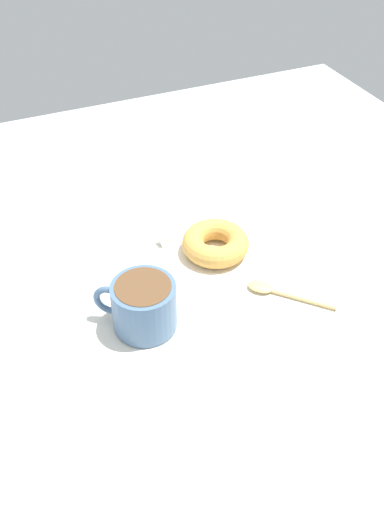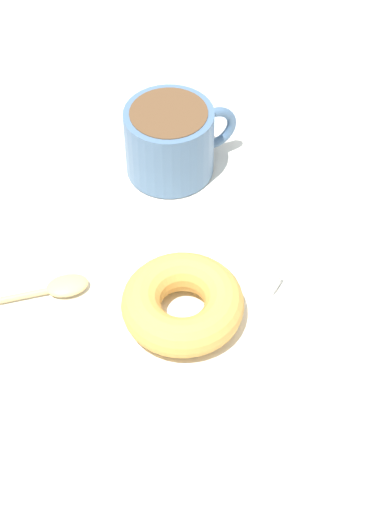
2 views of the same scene
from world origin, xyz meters
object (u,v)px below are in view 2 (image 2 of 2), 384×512
Objects in this scene: coffee_cup at (171,140)px; donut at (183,304)px; spoon at (48,290)px; sugar_cube at (269,280)px.

coffee_cup is 0.99× the size of donut.
donut is 1.00× the size of spoon.
sugar_cube is at bearing -148.41° from spoon.
spoon is at bearing 85.69° from coffee_cup.
sugar_cube is at bearing -127.23° from donut.
donut reaches higher than spoon.
donut is 6.62× the size of sugar_cube.
donut is 11.84cm from spoon.
coffee_cup is 18.85cm from spoon.
coffee_cup is at bearing -94.31° from spoon.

